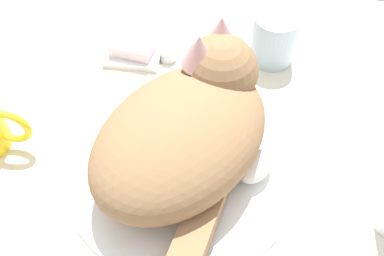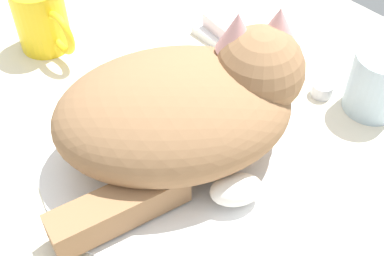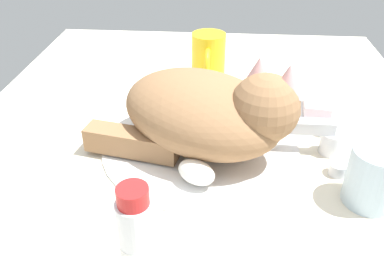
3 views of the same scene
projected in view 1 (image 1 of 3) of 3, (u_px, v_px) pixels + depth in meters
The scene contains 7 objects.
ground_plane at pixel (182, 173), 61.68cm from camera, with size 110.00×82.50×3.00cm, color silver.
sink_basin at pixel (181, 166), 60.21cm from camera, with size 31.34×31.34×0.75cm, color white.
faucet at pixel (200, 58), 69.99cm from camera, with size 13.69×11.37×5.60cm.
cat at pixel (189, 128), 55.80cm from camera, with size 28.85×33.77×15.32cm.
rinse_cup at pixel (274, 38), 70.41cm from camera, with size 6.96×6.96×8.16cm.
soap_dish at pixel (134, 54), 73.29cm from camera, with size 9.00×6.40×1.20cm, color white.
soap_bar at pixel (133, 46), 72.00cm from camera, with size 6.54×4.54×2.07cm, color silver.
Camera 1 is at (6.20, -32.55, 50.92)cm, focal length 42.15 mm.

